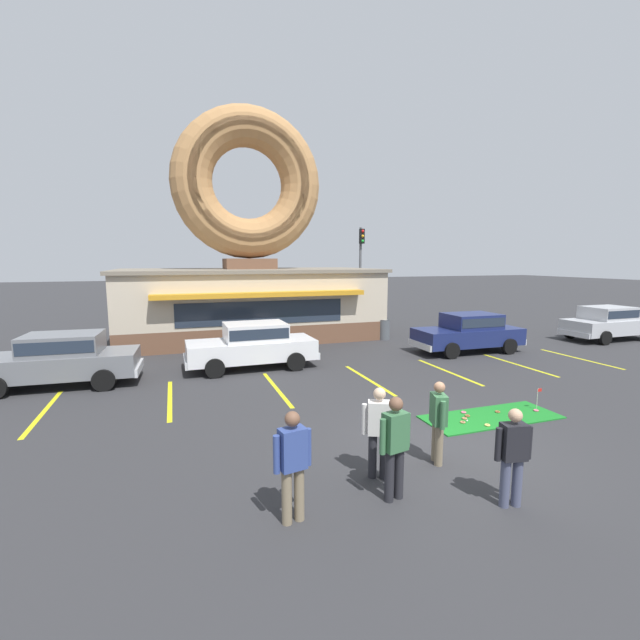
{
  "coord_description": "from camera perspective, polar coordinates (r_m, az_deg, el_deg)",
  "views": [
    {
      "loc": [
        -5.03,
        -7.04,
        3.79
      ],
      "look_at": [
        -0.89,
        5.0,
        2.0
      ],
      "focal_mm": 24.0,
      "sensor_mm": 36.0,
      "label": 1
    }
  ],
  "objects": [
    {
      "name": "putting_flag_pin",
      "position": [
        12.28,
        27.14,
        -8.73
      ],
      "size": [
        0.13,
        0.01,
        0.55
      ],
      "color": "silver",
      "rests_on": "putting_mat"
    },
    {
      "name": "parking_stripe_mid_right",
      "position": [
        15.37,
        16.68,
        -6.6
      ],
      "size": [
        0.12,
        3.6,
        0.01
      ],
      "primitive_type": "cube",
      "color": "yellow",
      "rests_on": "ground"
    },
    {
      "name": "mini_donut_far_left",
      "position": [
        10.76,
        21.41,
        -12.91
      ],
      "size": [
        0.13,
        0.13,
        0.04
      ],
      "primitive_type": "torus",
      "color": "#E5C666",
      "rests_on": "putting_mat"
    },
    {
      "name": "ground_plane",
      "position": [
        9.44,
        15.79,
        -15.97
      ],
      "size": [
        160.0,
        160.0,
        0.0
      ],
      "primitive_type": "plane",
      "color": "#2D2D30"
    },
    {
      "name": "parking_stripe_far_left",
      "position": [
        13.02,
        -32.91,
        -10.22
      ],
      "size": [
        0.12,
        3.6,
        0.01
      ],
      "primitive_type": "cube",
      "color": "yellow",
      "rests_on": "ground"
    },
    {
      "name": "car_navy",
      "position": [
        18.73,
        19.23,
        -1.41
      ],
      "size": [
        4.59,
        2.05,
        1.6
      ],
      "color": "navy",
      "rests_on": "ground"
    },
    {
      "name": "pedestrian_leather_jacket_man",
      "position": [
        7.45,
        24.33,
        -15.89
      ],
      "size": [
        0.59,
        0.31,
        1.57
      ],
      "color": "#474C66",
      "rests_on": "ground"
    },
    {
      "name": "pedestrian_hooded_kid",
      "position": [
        7.69,
        7.85,
        -14.13
      ],
      "size": [
        0.55,
        0.37,
        1.63
      ],
      "color": "#232328",
      "rests_on": "ground"
    },
    {
      "name": "mini_donut_mid_centre",
      "position": [
        12.23,
        26.85,
        -10.7
      ],
      "size": [
        0.13,
        0.13,
        0.04
      ],
      "primitive_type": "torus",
      "color": "#D8667F",
      "rests_on": "putting_mat"
    },
    {
      "name": "mini_donut_mid_right",
      "position": [
        11.2,
        19.06,
        -11.97
      ],
      "size": [
        0.13,
        0.13,
        0.04
      ],
      "primitive_type": "torus",
      "color": "brown",
      "rests_on": "putting_mat"
    },
    {
      "name": "mini_donut_far_centre",
      "position": [
        11.0,
        18.71,
        -12.32
      ],
      "size": [
        0.13,
        0.13,
        0.04
      ],
      "primitive_type": "torus",
      "color": "#A5724C",
      "rests_on": "putting_mat"
    },
    {
      "name": "parking_stripe_centre",
      "position": [
        13.88,
        6.46,
        -7.88
      ],
      "size": [
        0.12,
        3.6,
        0.01
      ],
      "primitive_type": "cube",
      "color": "yellow",
      "rests_on": "ground"
    },
    {
      "name": "car_silver",
      "position": [
        24.57,
        34.05,
        -0.2
      ],
      "size": [
        4.57,
        2.0,
        1.6
      ],
      "color": "#B2B5BA",
      "rests_on": "ground"
    },
    {
      "name": "car_white",
      "position": [
        15.24,
        -8.95,
        -3.13
      ],
      "size": [
        4.58,
        2.02,
        1.6
      ],
      "color": "silver",
      "rests_on": "ground"
    },
    {
      "name": "donut_shop_building",
      "position": [
        21.28,
        -9.37,
        7.76
      ],
      "size": [
        12.3,
        6.75,
        10.96
      ],
      "color": "brown",
      "rests_on": "ground"
    },
    {
      "name": "mini_donut_mid_left",
      "position": [
        10.75,
        18.5,
        -12.79
      ],
      "size": [
        0.13,
        0.13,
        0.04
      ],
      "primitive_type": "torus",
      "color": "#A5724C",
      "rests_on": "putting_mat"
    },
    {
      "name": "parking_stripe_mid_left",
      "position": [
        12.92,
        -5.8,
        -9.08
      ],
      "size": [
        0.12,
        3.6,
        0.01
      ],
      "primitive_type": "cube",
      "color": "yellow",
      "rests_on": "ground"
    },
    {
      "name": "golf_ball",
      "position": [
        10.86,
        19.02,
        -12.58
      ],
      "size": [
        0.04,
        0.04,
        0.04
      ],
      "primitive_type": "sphere",
      "color": "white",
      "rests_on": "putting_mat"
    },
    {
      "name": "pedestrian_clipboard_woman",
      "position": [
        8.44,
        15.49,
        -12.57
      ],
      "size": [
        0.34,
        0.57,
        1.57
      ],
      "color": "#7F7056",
      "rests_on": "ground"
    },
    {
      "name": "pedestrian_beanie_man",
      "position": [
        7.07,
        9.96,
        -15.88
      ],
      "size": [
        0.59,
        0.31,
        1.69
      ],
      "color": "#232328",
      "rests_on": "ground"
    },
    {
      "name": "parking_stripe_left",
      "position": [
        12.62,
        -19.39,
        -9.93
      ],
      "size": [
        0.12,
        3.6,
        0.01
      ],
      "primitive_type": "cube",
      "color": "yellow",
      "rests_on": "ground"
    },
    {
      "name": "car_grey",
      "position": [
        15.08,
        -31.32,
        -4.33
      ],
      "size": [
        4.64,
        2.14,
        1.6
      ],
      "color": "slate",
      "rests_on": "ground"
    },
    {
      "name": "trash_bin",
      "position": [
        20.73,
        8.54,
        -1.22
      ],
      "size": [
        0.57,
        0.57,
        0.97
      ],
      "color": "#51565B",
      "rests_on": "ground"
    },
    {
      "name": "putting_mat",
      "position": [
        11.4,
        21.84,
        -11.92
      ],
      "size": [
        3.38,
        1.27,
        0.03
      ],
      "primitive_type": "cube",
      "color": "#197523",
      "rests_on": "ground"
    },
    {
      "name": "traffic_light_pole",
      "position": [
        27.1,
        5.47,
        7.79
      ],
      "size": [
        0.28,
        0.47,
        5.8
      ],
      "color": "#595B60",
      "rests_on": "ground"
    },
    {
      "name": "pedestrian_blue_sweater_man",
      "position": [
        6.46,
        -3.66,
        -18.3
      ],
      "size": [
        0.59,
        0.31,
        1.67
      ],
      "color": "#7F7056",
      "rests_on": "ground"
    },
    {
      "name": "mini_donut_near_right",
      "position": [
        11.41,
        18.6,
        -11.58
      ],
      "size": [
        0.13,
        0.13,
        0.04
      ],
      "primitive_type": "torus",
      "color": "#D8667F",
      "rests_on": "putting_mat"
    },
    {
      "name": "parking_stripe_far_right",
      "position": [
        19.43,
        31.27,
        -4.41
      ],
      "size": [
        0.12,
        3.6,
        0.01
      ],
      "primitive_type": "cube",
      "color": "yellow",
      "rests_on": "ground"
    },
    {
      "name": "mini_donut_near_left",
      "position": [
        11.74,
        22.6,
        -11.22
      ],
      "size": [
        0.13,
        0.13,
        0.04
      ],
      "primitive_type": "torus",
      "color": "brown",
      "rests_on": "putting_mat"
    },
    {
      "name": "parking_stripe_right",
      "position": [
        17.26,
        24.85,
        -5.42
      ],
      "size": [
        0.12,
        3.6,
        0.01
      ],
      "primitive_type": "cube",
      "color": "yellow",
      "rests_on": "ground"
    }
  ]
}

